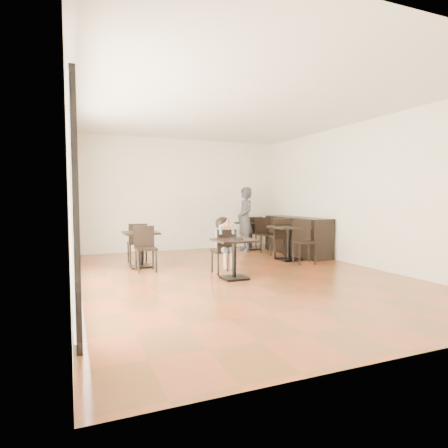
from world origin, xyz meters
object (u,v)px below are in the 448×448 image
chair_left_a (137,243)px  chair_left_b (146,249)px  child (223,245)px  chair_mid_b (304,242)px  cafe_table_mid (289,243)px  chair_back_b (265,235)px  cafe_table_left (141,250)px  child_chair (223,251)px  chair_mid_a (280,237)px  chair_back_a (253,232)px  cafe_table_back (251,236)px  child_table (234,259)px  adult_patron (245,219)px

chair_left_a → chair_left_b: same height
child → chair_mid_b: 2.20m
child → chair_mid_b: child is taller
cafe_table_mid → chair_left_a: chair_left_a is taller
child → chair_back_b: 3.32m
cafe_table_left → chair_back_b: (3.66, 1.10, 0.09)m
child_chair → chair_mid_b: 2.20m
chair_left_a → child_chair: bearing=127.5°
child → cafe_table_mid: (2.09, 0.90, -0.15)m
chair_mid_a → child: bearing=45.8°
chair_back_b → chair_back_a: bearing=93.1°
cafe_table_left → chair_back_a: chair_back_a is taller
chair_back_b → chair_mid_a: bearing=-92.5°
chair_mid_a → cafe_table_back: bearing=-75.6°
child → child_table: bearing=-90.0°
chair_mid_b → chair_back_a: (0.10, 2.83, -0.02)m
chair_mid_b → child: bearing=-158.9°
cafe_table_mid → chair_left_b: bearing=-178.1°
child_table → chair_mid_a: (2.17, 2.00, 0.12)m
cafe_table_left → chair_back_a: 4.10m
child → cafe_table_left: (-1.40, 1.33, -0.18)m
chair_back_a → chair_back_b: 0.74m
adult_patron → chair_mid_a: adult_patron is taller
cafe_table_left → cafe_table_back: (3.50, 1.65, 0.01)m
cafe_table_back → chair_left_b: size_ratio=0.85×
chair_left_b → chair_back_a: bearing=34.0°
child → chair_back_a: bearing=54.5°
chair_left_b → chair_back_b: chair_back_b is taller
adult_patron → chair_left_a: adult_patron is taller
child → chair_back_b: bearing=47.0°
chair_back_a → child_table: bearing=61.8°
child_chair → chair_left_a: (-1.40, 1.88, 0.02)m
child_table → chair_back_b: size_ratio=0.78×
child → chair_left_b: (-1.40, 0.78, -0.10)m
child_table → cafe_table_back: bearing=59.2°
cafe_table_back → chair_mid_a: size_ratio=0.80×
cafe_table_back → chair_mid_a: 1.54m
cafe_table_left → chair_mid_a: chair_mid_a is taller
child_chair → cafe_table_left: (-1.40, 1.33, -0.06)m
cafe_table_mid → chair_left_b: (-3.49, -0.12, 0.05)m
child_chair → cafe_table_back: child_chair is taller
adult_patron → chair_back_a: (0.49, 0.49, -0.43)m
child → chair_mid_a: bearing=33.7°
adult_patron → cafe_table_back: bearing=135.2°
child_chair → cafe_table_back: bearing=-125.2°
chair_back_a → chair_mid_b: bearing=91.2°
chair_left_a → chair_left_b: 1.10m
child → adult_patron: adult_patron is taller
child → chair_mid_b: bearing=9.0°
chair_left_b → cafe_table_mid: bearing=2.8°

